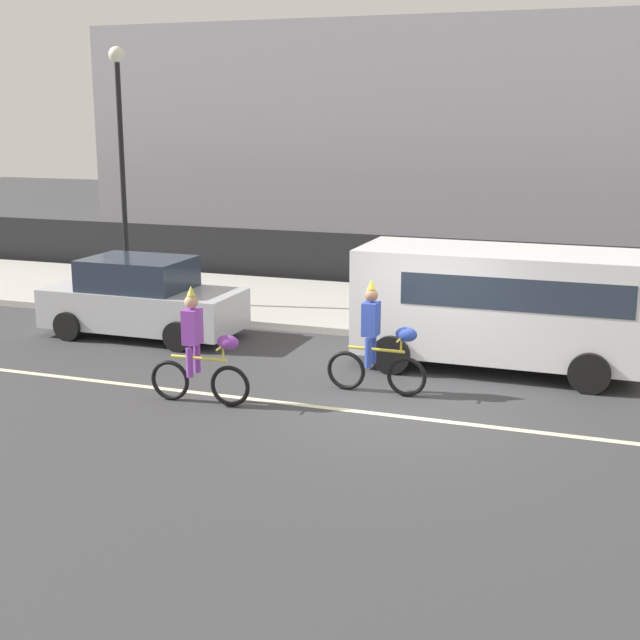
{
  "coord_description": "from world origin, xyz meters",
  "views": [
    {
      "loc": [
        3.38,
        -13.15,
        4.58
      ],
      "look_at": [
        -1.79,
        1.2,
        1.0
      ],
      "focal_mm": 50.0,
      "sensor_mm": 36.0,
      "label": 1
    }
  ],
  "objects_px": {
    "parade_cyclist_cobalt": "(377,344)",
    "street_lamp_post": "(121,138)",
    "parked_car_silver": "(142,299)",
    "parade_cyclist_purple": "(200,353)",
    "parked_van_white": "(502,300)"
  },
  "relations": [
    {
      "from": "parade_cyclist_cobalt",
      "to": "parked_van_white",
      "type": "distance_m",
      "value": 2.8
    },
    {
      "from": "parade_cyclist_purple",
      "to": "parade_cyclist_cobalt",
      "type": "bearing_deg",
      "value": 30.38
    },
    {
      "from": "parked_van_white",
      "to": "parked_car_silver",
      "type": "height_order",
      "value": "parked_van_white"
    },
    {
      "from": "parked_van_white",
      "to": "parked_car_silver",
      "type": "bearing_deg",
      "value": -179.29
    },
    {
      "from": "parade_cyclist_purple",
      "to": "parked_car_silver",
      "type": "relative_size",
      "value": 0.47
    },
    {
      "from": "parked_car_silver",
      "to": "street_lamp_post",
      "type": "xyz_separation_m",
      "value": [
        -1.74,
        2.26,
        3.21
      ]
    },
    {
      "from": "parade_cyclist_purple",
      "to": "parade_cyclist_cobalt",
      "type": "relative_size",
      "value": 1.0
    },
    {
      "from": "parade_cyclist_purple",
      "to": "parked_van_white",
      "type": "bearing_deg",
      "value": 40.98
    },
    {
      "from": "parade_cyclist_cobalt",
      "to": "parked_car_silver",
      "type": "distance_m",
      "value": 6.07
    },
    {
      "from": "parade_cyclist_purple",
      "to": "parked_car_silver",
      "type": "height_order",
      "value": "parade_cyclist_purple"
    },
    {
      "from": "parade_cyclist_cobalt",
      "to": "street_lamp_post",
      "type": "height_order",
      "value": "street_lamp_post"
    },
    {
      "from": "parked_car_silver",
      "to": "parade_cyclist_cobalt",
      "type": "bearing_deg",
      "value": -20.19
    },
    {
      "from": "parade_cyclist_purple",
      "to": "street_lamp_post",
      "type": "distance_m",
      "value": 8.25
    },
    {
      "from": "parade_cyclist_purple",
      "to": "parade_cyclist_cobalt",
      "type": "height_order",
      "value": "same"
    },
    {
      "from": "parked_van_white",
      "to": "parked_car_silver",
      "type": "distance_m",
      "value": 7.41
    }
  ]
}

